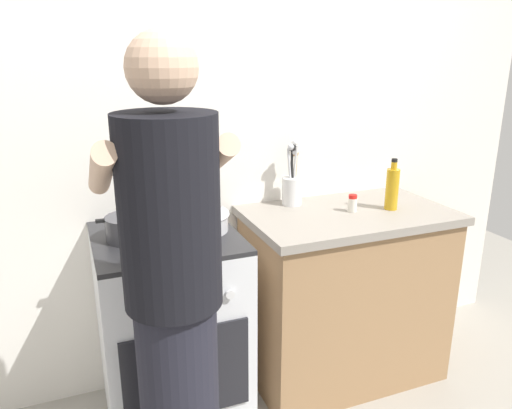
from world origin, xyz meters
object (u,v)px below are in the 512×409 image
at_px(spice_bottle, 352,203).
at_px(oil_bottle, 392,188).
at_px(pot, 130,228).
at_px(person, 175,312).
at_px(stove_range, 171,329).
at_px(utensil_crock, 292,185).
at_px(mixing_bowl, 196,221).

xyz_separation_m(spice_bottle, oil_bottle, (0.20, -0.03, 0.07)).
bearing_deg(pot, person, -85.18).
height_order(stove_range, pot, pot).
relative_size(stove_range, oil_bottle, 3.55).
relative_size(utensil_crock, oil_bottle, 1.31).
bearing_deg(pot, stove_range, -5.17).
distance_m(pot, person, 0.60).
xyz_separation_m(pot, oil_bottle, (1.25, -0.05, 0.06)).
relative_size(stove_range, spice_bottle, 10.54).
bearing_deg(pot, spice_bottle, -1.11).
relative_size(stove_range, pot, 3.35).
xyz_separation_m(stove_range, mixing_bowl, (0.14, 0.02, 0.49)).
xyz_separation_m(mixing_bowl, utensil_crock, (0.55, 0.19, 0.06)).
height_order(utensil_crock, oil_bottle, utensil_crock).
xyz_separation_m(stove_range, person, (-0.09, -0.58, 0.41)).
relative_size(utensil_crock, person, 0.20).
bearing_deg(person, utensil_crock, 45.19).
bearing_deg(pot, mixing_bowl, 1.06).
distance_m(stove_range, utensil_crock, 0.91).
relative_size(stove_range, utensil_crock, 2.70).
xyz_separation_m(utensil_crock, person, (-0.78, -0.78, -0.14)).
bearing_deg(stove_range, utensil_crock, 16.82).
bearing_deg(mixing_bowl, utensil_crock, 19.13).
height_order(pot, mixing_bowl, pot).
height_order(pot, spice_bottle, pot).
bearing_deg(person, spice_bottle, 29.61).
xyz_separation_m(pot, person, (0.05, -0.59, -0.09)).
xyz_separation_m(mixing_bowl, oil_bottle, (0.97, -0.06, 0.06)).
distance_m(mixing_bowl, person, 0.64).
height_order(stove_range, mixing_bowl, mixing_bowl).
relative_size(oil_bottle, person, 0.15).
bearing_deg(spice_bottle, person, -150.39).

